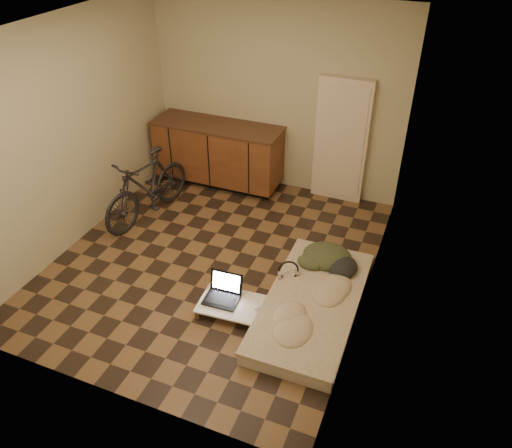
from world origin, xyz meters
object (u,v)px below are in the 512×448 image
at_px(futon, 312,304).
at_px(laptop, 223,293).
at_px(lap_desk, 233,305).
at_px(bicycle, 146,184).

height_order(futon, laptop, laptop).
bearing_deg(laptop, futon, 14.21).
bearing_deg(lap_desk, bicycle, 140.72).
xyz_separation_m(bicycle, laptop, (1.62, -1.18, -0.33)).
relative_size(futon, lap_desk, 2.60).
distance_m(bicycle, lap_desk, 2.18).
distance_m(bicycle, futon, 2.69).
distance_m(bicycle, laptop, 2.03).
distance_m(lap_desk, laptop, 0.16).
height_order(lap_desk, laptop, laptop).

